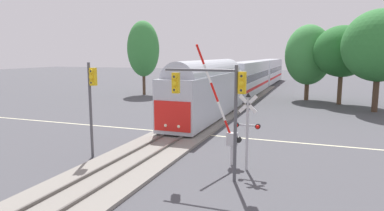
% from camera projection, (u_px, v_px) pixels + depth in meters
% --- Properties ---
extents(ground_plane, '(220.00, 220.00, 0.00)m').
position_uv_depth(ground_plane, '(184.00, 133.00, 26.09)').
color(ground_plane, '#47474C').
extents(road_centre_stripe, '(44.00, 0.20, 0.01)m').
position_uv_depth(road_centre_stripe, '(184.00, 133.00, 26.09)').
color(road_centre_stripe, beige).
rests_on(road_centre_stripe, ground).
extents(railway_track, '(4.40, 80.00, 0.32)m').
position_uv_depth(railway_track, '(184.00, 132.00, 26.07)').
color(railway_track, gray).
rests_on(railway_track, ground).
extents(commuter_train, '(3.04, 61.17, 5.16)m').
position_uv_depth(commuter_train, '(249.00, 76.00, 50.23)').
color(commuter_train, '#B2B7C1').
rests_on(commuter_train, railway_track).
extents(crossing_gate_near, '(2.63, 0.40, 6.53)m').
position_uv_depth(crossing_gate_near, '(228.00, 128.00, 18.35)').
color(crossing_gate_near, '#B7B7BC').
rests_on(crossing_gate_near, ground).
extents(crossing_signal_mast, '(1.36, 0.44, 4.07)m').
position_uv_depth(crossing_signal_mast, '(247.00, 123.00, 17.39)').
color(crossing_signal_mast, '#B2B2B7').
rests_on(crossing_signal_mast, ground).
extents(traffic_signal_near_right, '(3.97, 0.38, 5.51)m').
position_uv_depth(traffic_signal_near_right, '(215.00, 94.00, 15.91)').
color(traffic_signal_near_right, '#4C4C51').
rests_on(traffic_signal_near_right, ground).
extents(traffic_signal_median, '(0.53, 0.38, 5.53)m').
position_uv_depth(traffic_signal_median, '(92.00, 95.00, 19.38)').
color(traffic_signal_median, '#4C4C51').
rests_on(traffic_signal_median, ground).
extents(oak_far_right, '(6.56, 6.56, 9.36)m').
position_uv_depth(oak_far_right, '(342.00, 51.00, 40.15)').
color(oak_far_right, brown).
rests_on(oak_far_right, ground).
extents(maple_right_background, '(7.35, 7.35, 10.55)m').
position_uv_depth(maple_right_background, '(379.00, 46.00, 34.67)').
color(maple_right_background, '#4C3828').
rests_on(maple_right_background, ground).
extents(elm_centre_background, '(5.92, 5.92, 9.78)m').
position_uv_depth(elm_centre_background, '(308.00, 55.00, 44.05)').
color(elm_centre_background, brown).
rests_on(elm_centre_background, ground).
extents(pine_left_background, '(4.69, 4.69, 10.84)m').
position_uv_depth(pine_left_background, '(143.00, 49.00, 49.90)').
color(pine_left_background, '#4C3828').
rests_on(pine_left_background, ground).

